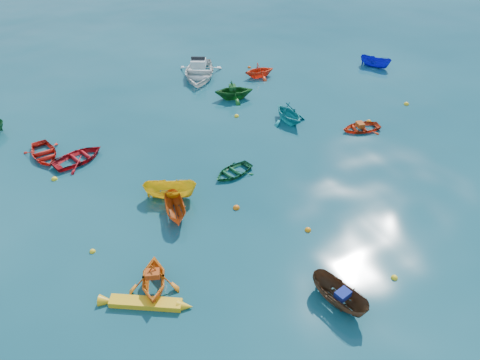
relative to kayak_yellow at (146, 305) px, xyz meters
name	(u,v)px	position (x,y,z in m)	size (l,w,h in m)	color
ground	(287,238)	(7.70, 0.57, 0.00)	(160.00, 160.00, 0.00)	#093645
sampan_brown_mid	(338,303)	(7.47, -3.92, 0.00)	(1.13, 2.99, 1.16)	#4E301C
dinghy_orange_w	(155,288)	(0.67, 0.75, 0.00)	(2.33, 2.71, 1.42)	orange
sampan_yellow_mid	(171,197)	(3.74, 6.47, 0.00)	(1.14, 3.03, 1.17)	yellow
dinghy_green_e	(233,174)	(7.87, 6.77, 0.00)	(1.85, 2.59, 0.54)	#13552D
dinghy_cyan_se	(288,121)	(14.28, 10.50, 0.00)	(2.46, 2.86, 1.50)	teal
dinghy_red_nw	(79,161)	(0.03, 12.63, 0.00)	(2.31, 3.23, 0.67)	#AC0E15
sampan_orange_n	(176,215)	(3.42, 4.89, 0.00)	(1.02, 2.71, 1.05)	#BE4D11
dinghy_green_n	(234,98)	(12.52, 15.46, 0.00)	(2.52, 2.92, 1.54)	#145619
dinghy_red_ne	(360,130)	(18.04, 7.13, 0.00)	(1.93, 2.70, 0.56)	red
sampan_blue_far	(374,67)	(26.10, 14.85, 0.00)	(1.01, 2.68, 1.04)	#0E0EB1
dinghy_red_far	(45,156)	(-1.78, 14.15, 0.00)	(2.21, 3.09, 0.64)	red
dinghy_orange_far	(259,77)	(16.22, 17.92, 0.00)	(2.17, 2.52, 1.32)	#ED3B16
kayak_yellow	(146,305)	(0.00, 0.00, 0.00)	(0.57, 3.88, 0.39)	yellow
motorboat_white	(199,77)	(11.79, 20.30, 0.00)	(3.65, 5.10, 1.66)	silver
tarp_blue_a	(343,294)	(7.50, -4.07, 0.73)	(0.63, 0.48, 0.31)	navy
tarp_orange_a	(153,274)	(0.69, 0.79, 0.86)	(0.62, 0.47, 0.30)	#BE4313
tarp_green_b	(232,87)	(12.43, 15.49, 0.93)	(0.65, 0.49, 0.32)	#114618
tarp_orange_b	(360,125)	(17.94, 7.15, 0.43)	(0.60, 0.46, 0.29)	#B14412
buoy_ye_a	(394,278)	(10.66, -4.03, 0.00)	(0.32, 0.32, 0.32)	yellow
buoy_or_b	(308,230)	(8.99, 0.54, 0.00)	(0.34, 0.34, 0.34)	orange
buoy_ye_b	(93,252)	(-1.24, 4.34, 0.00)	(0.30, 0.30, 0.30)	yellow
buoy_or_c	(236,208)	(6.55, 3.87, 0.00)	(0.38, 0.38, 0.38)	orange
buoy_ye_c	(237,116)	(11.38, 12.86, 0.00)	(0.34, 0.34, 0.34)	yellow
buoy_or_d	(369,122)	(19.23, 7.66, 0.00)	(0.39, 0.39, 0.39)	#CF6B0B
buoy_ye_d	(55,179)	(-1.72, 11.35, 0.00)	(0.36, 0.36, 0.36)	yellow
buoy_or_e	(249,68)	(16.39, 19.91, 0.00)	(0.30, 0.30, 0.30)	#D8490B
buoy_ye_e	(406,104)	(23.51, 8.36, 0.00)	(0.39, 0.39, 0.39)	yellow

